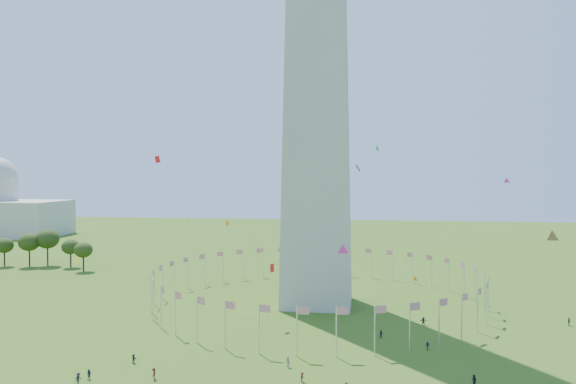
% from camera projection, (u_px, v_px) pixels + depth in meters
% --- Properties ---
extents(ground, '(600.00, 600.00, 0.00)m').
position_uv_depth(ground, '(289.00, 377.00, 89.67)').
color(ground, '#325313').
rests_on(ground, ground).
extents(flag_ring, '(80.24, 80.24, 9.00)m').
position_uv_depth(flag_ring, '(317.00, 286.00, 138.99)').
color(flag_ring, silver).
rests_on(flag_ring, ground).
extents(crowd, '(87.86, 76.51, 1.94)m').
position_uv_depth(crowd, '(326.00, 374.00, 88.70)').
color(crowd, black).
rests_on(crowd, ground).
extents(kites_aloft, '(119.16, 71.82, 40.09)m').
position_uv_depth(kites_aloft, '(351.00, 226.00, 115.01)').
color(kites_aloft, '#CC2699').
rests_on(kites_aloft, ground).
extents(tree_line_west, '(55.27, 15.85, 12.63)m').
position_uv_depth(tree_line_west, '(21.00, 251.00, 194.50)').
color(tree_line_west, '#374D19').
rests_on(tree_line_west, ground).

